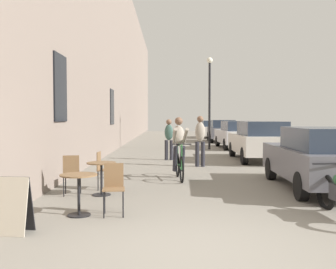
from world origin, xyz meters
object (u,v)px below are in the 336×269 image
at_px(cafe_chair_near_toward_street, 113,185).
at_px(cafe_chair_mid_toward_wall, 71,172).
at_px(parked_car_third, 236,134).
at_px(pedestrian_mid, 168,137).
at_px(parked_car_fifth, 209,129).
at_px(street_lamp, 209,91).
at_px(parked_car_second, 259,140).
at_px(cafe_table_near, 78,186).
at_px(cafe_table_mid, 101,171).
at_px(cafe_chair_mid_toward_street, 103,168).
at_px(parked_car_fourth, 221,131).
at_px(sandwich_board_sign, 11,205).
at_px(pedestrian_near, 199,138).
at_px(cyclist_on_bicycle, 178,150).
at_px(parked_car_nearest, 318,157).

relative_size(cafe_chair_near_toward_street, cafe_chair_mid_toward_wall, 1.00).
bearing_deg(parked_car_third, pedestrian_mid, -122.30).
distance_m(parked_car_third, parked_car_fifth, 11.23).
bearing_deg(cafe_chair_near_toward_street, street_lamp, 77.22).
relative_size(street_lamp, parked_car_second, 1.11).
distance_m(cafe_table_near, cafe_table_mid, 1.77).
distance_m(cafe_table_mid, cafe_chair_mid_toward_wall, 0.64).
bearing_deg(cafe_chair_mid_toward_street, parked_car_second, 50.19).
height_order(parked_car_second, parked_car_fourth, parked_car_second).
relative_size(parked_car_third, parked_car_fifth, 1.04).
bearing_deg(parked_car_second, cafe_chair_near_toward_street, -118.08).
height_order(cafe_table_near, cafe_table_mid, same).
distance_m(cafe_table_mid, pedestrian_mid, 7.22).
distance_m(cafe_chair_mid_toward_wall, sandwich_board_sign, 2.72).
relative_size(cafe_table_near, street_lamp, 0.15).
distance_m(cafe_table_mid, sandwich_board_sign, 2.91).
bearing_deg(parked_car_fifth, parked_car_second, -89.77).
height_order(parked_car_fourth, parked_car_fifth, parked_car_fourth).
bearing_deg(street_lamp, cafe_chair_near_toward_street, -102.78).
bearing_deg(pedestrian_near, parked_car_second, 37.17).
xyz_separation_m(cafe_table_near, cyclist_on_bicycle, (1.85, 4.07, 0.29)).
height_order(cafe_table_near, parked_car_second, parked_car_second).
distance_m(cafe_table_mid, parked_car_fifth, 24.72).
bearing_deg(cafe_table_mid, cafe_chair_near_toward_street, -73.33).
relative_size(cafe_table_mid, pedestrian_mid, 0.44).
bearing_deg(parked_car_fifth, parked_car_fourth, -87.50).
bearing_deg(cyclist_on_bicycle, pedestrian_mid, 93.31).
distance_m(cafe_chair_mid_toward_street, parked_car_fifth, 24.06).
distance_m(cafe_chair_mid_toward_street, parked_car_nearest, 5.09).
xyz_separation_m(cafe_table_near, parked_car_fourth, (5.32, 20.48, 0.28)).
distance_m(sandwich_board_sign, parked_car_fifth, 27.62).
xyz_separation_m(cafe_chair_mid_toward_street, parked_car_third, (5.31, 12.29, 0.27)).
distance_m(cafe_chair_near_toward_street, cafe_chair_mid_toward_wall, 1.98).
relative_size(cafe_chair_near_toward_street, parked_car_fifth, 0.21).
relative_size(sandwich_board_sign, parked_car_third, 0.19).
xyz_separation_m(cyclist_on_bicycle, parked_car_nearest, (3.24, -1.66, -0.05)).
xyz_separation_m(cyclist_on_bicycle, parked_car_third, (3.47, 10.67, -0.02)).
height_order(parked_car_second, parked_car_third, parked_car_second).
height_order(cafe_chair_near_toward_street, cafe_table_mid, cafe_chair_near_toward_street).
distance_m(parked_car_third, parked_car_fourth, 5.73).
height_order(pedestrian_mid, parked_car_second, pedestrian_mid).
relative_size(cafe_table_near, cafe_table_mid, 1.00).
relative_size(cyclist_on_bicycle, pedestrian_near, 1.00).
distance_m(pedestrian_near, parked_car_fifth, 19.40).
height_order(sandwich_board_sign, street_lamp, street_lamp).
bearing_deg(parked_car_second, street_lamp, 104.45).
bearing_deg(parked_car_fifth, cafe_chair_near_toward_street, -99.83).
bearing_deg(cafe_table_near, pedestrian_mid, 79.86).
relative_size(sandwich_board_sign, street_lamp, 0.17).
bearing_deg(cyclist_on_bicycle, cafe_table_mid, -127.41).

